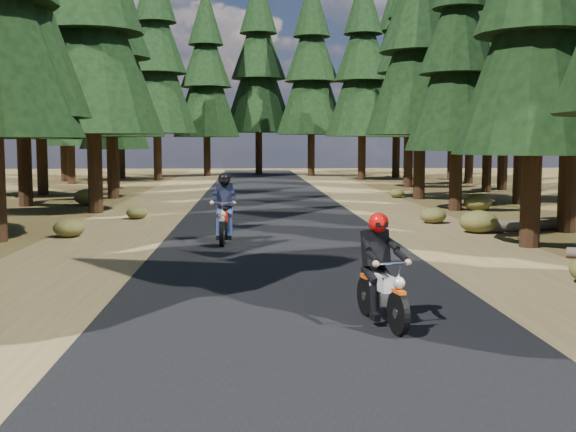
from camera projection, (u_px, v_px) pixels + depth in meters
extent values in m
plane|color=#463619|center=(292.00, 286.00, 12.82)|extent=(120.00, 120.00, 0.00)
cube|color=black|center=(280.00, 246.00, 17.79)|extent=(6.00, 100.00, 0.01)
cube|color=brown|center=(92.00, 247.00, 17.55)|extent=(3.20, 100.00, 0.01)
cube|color=brown|center=(464.00, 245.00, 18.03)|extent=(3.20, 100.00, 0.01)
cylinder|color=black|center=(532.00, 154.00, 17.37)|extent=(0.48, 0.48, 4.52)
cone|color=black|center=(536.00, 35.00, 17.08)|extent=(3.84, 3.84, 5.65)
cylinder|color=black|center=(570.00, 129.00, 20.31)|extent=(0.53, 0.53, 5.84)
cylinder|color=black|center=(94.00, 134.00, 26.00)|extent=(0.53, 0.53, 5.72)
cone|color=black|center=(91.00, 33.00, 25.64)|extent=(4.86, 4.86, 7.15)
cylinder|color=black|center=(456.00, 151.00, 26.94)|extent=(0.48, 0.48, 4.51)
cone|color=black|center=(458.00, 74.00, 26.66)|extent=(3.83, 3.83, 5.64)
cone|color=black|center=(459.00, 18.00, 26.46)|extent=(2.93, 2.93, 4.06)
cylinder|color=black|center=(23.00, 127.00, 28.73)|extent=(0.55, 0.55, 6.37)
cone|color=black|center=(20.00, 25.00, 28.33)|extent=(5.41, 5.41, 7.96)
cylinder|color=black|center=(522.00, 126.00, 29.75)|extent=(0.56, 0.56, 6.47)
cone|color=black|center=(525.00, 26.00, 29.34)|extent=(5.50, 5.50, 8.09)
cylinder|color=black|center=(112.00, 137.00, 32.79)|extent=(0.53, 0.53, 5.64)
cone|color=black|center=(110.00, 58.00, 32.44)|extent=(4.79, 4.79, 7.05)
cone|color=black|center=(109.00, 0.00, 32.18)|extent=(3.67, 3.67, 5.08)
cylinder|color=black|center=(420.00, 135.00, 32.50)|extent=(0.53, 0.53, 5.83)
cone|color=black|center=(421.00, 52.00, 32.14)|extent=(4.95, 4.95, 7.29)
cylinder|color=black|center=(41.00, 139.00, 35.04)|extent=(0.52, 0.52, 5.45)
cone|color=black|center=(39.00, 68.00, 34.70)|extent=(4.63, 4.63, 6.81)
cone|color=black|center=(37.00, 16.00, 34.45)|extent=(3.54, 3.54, 4.90)
cylinder|color=black|center=(487.00, 147.00, 37.19)|extent=(0.48, 0.48, 4.61)
cone|color=black|center=(489.00, 91.00, 36.90)|extent=(3.92, 3.92, 5.77)
cone|color=black|center=(490.00, 50.00, 36.69)|extent=(3.00, 3.00, 4.15)
cone|color=black|center=(491.00, 8.00, 36.49)|extent=(2.08, 2.08, 3.46)
cylinder|color=black|center=(115.00, 149.00, 39.45)|extent=(0.48, 0.48, 4.42)
cone|color=black|center=(114.00, 98.00, 39.17)|extent=(3.76, 3.76, 5.52)
cone|color=black|center=(113.00, 61.00, 38.97)|extent=(2.87, 2.87, 3.98)
cone|color=black|center=(112.00, 23.00, 38.77)|extent=(1.99, 1.99, 3.31)
cylinder|color=black|center=(409.00, 137.00, 41.20)|extent=(0.53, 0.53, 5.76)
cone|color=black|center=(410.00, 73.00, 40.84)|extent=(4.90, 4.90, 7.21)
cone|color=black|center=(410.00, 26.00, 40.58)|extent=(3.75, 3.75, 5.19)
cylinder|color=black|center=(71.00, 146.00, 44.52)|extent=(0.49, 0.49, 4.75)
cone|color=black|center=(69.00, 97.00, 44.22)|extent=(4.04, 4.04, 5.93)
cone|color=black|center=(68.00, 62.00, 44.00)|extent=(3.09, 3.09, 4.27)
cone|color=black|center=(67.00, 26.00, 43.79)|extent=(2.14, 2.14, 3.56)
cylinder|color=black|center=(470.00, 138.00, 45.11)|extent=(0.53, 0.53, 5.66)
cone|color=black|center=(471.00, 81.00, 44.75)|extent=(4.81, 4.81, 7.07)
cone|color=black|center=(472.00, 39.00, 44.49)|extent=(3.68, 3.68, 5.09)
cylinder|color=black|center=(503.00, 134.00, 39.04)|extent=(0.54, 0.54, 6.00)
cone|color=black|center=(506.00, 64.00, 38.66)|extent=(5.10, 5.10, 7.50)
cone|color=black|center=(507.00, 13.00, 38.39)|extent=(3.90, 3.90, 5.40)
cylinder|color=black|center=(157.00, 133.00, 48.89)|extent=(0.56, 0.56, 6.40)
cone|color=black|center=(156.00, 73.00, 48.49)|extent=(5.44, 5.44, 8.00)
cone|color=black|center=(155.00, 30.00, 48.20)|extent=(4.16, 4.16, 5.76)
cylinder|color=black|center=(362.00, 136.00, 49.65)|extent=(0.54, 0.54, 6.00)
cone|color=black|center=(363.00, 81.00, 49.27)|extent=(5.10, 5.10, 7.50)
cone|color=black|center=(363.00, 41.00, 49.00)|extent=(3.90, 3.90, 5.40)
cone|color=black|center=(363.00, 0.00, 48.73)|extent=(2.70, 2.70, 4.50)
cylinder|color=black|center=(120.00, 131.00, 51.69)|extent=(0.57, 0.57, 6.80)
cone|color=black|center=(119.00, 71.00, 51.27)|extent=(5.78, 5.78, 8.50)
cone|color=black|center=(118.00, 27.00, 50.96)|extent=(4.42, 4.42, 6.12)
cylinder|color=black|center=(396.00, 134.00, 52.77)|extent=(0.56, 0.56, 6.40)
cone|color=black|center=(397.00, 79.00, 52.37)|extent=(5.44, 5.44, 8.00)
cone|color=black|center=(398.00, 38.00, 52.08)|extent=(4.16, 4.16, 5.76)
cylinder|color=black|center=(207.00, 137.00, 55.03)|extent=(0.54, 0.54, 6.00)
cone|color=black|center=(206.00, 87.00, 54.65)|extent=(5.10, 5.10, 7.50)
cone|color=black|center=(206.00, 51.00, 54.38)|extent=(3.90, 3.90, 5.40)
cone|color=black|center=(206.00, 14.00, 54.11)|extent=(2.70, 2.70, 4.50)
cylinder|color=black|center=(311.00, 134.00, 55.43)|extent=(0.56, 0.56, 6.40)
cone|color=black|center=(311.00, 82.00, 55.03)|extent=(5.44, 5.44, 8.00)
cone|color=black|center=(312.00, 43.00, 54.74)|extent=(4.16, 4.16, 5.76)
cone|color=black|center=(312.00, 4.00, 54.45)|extent=(2.88, 2.88, 4.80)
cylinder|color=black|center=(259.00, 132.00, 58.18)|extent=(0.57, 0.57, 6.80)
cone|color=black|center=(259.00, 79.00, 57.75)|extent=(5.78, 5.78, 8.50)
cone|color=black|center=(258.00, 40.00, 57.45)|extent=(4.42, 4.42, 6.12)
cone|color=black|center=(258.00, 1.00, 57.14)|extent=(3.06, 3.06, 5.10)
cylinder|color=black|center=(64.00, 139.00, 47.62)|extent=(0.52, 0.52, 5.60)
cone|color=black|center=(62.00, 85.00, 47.27)|extent=(4.76, 4.76, 7.00)
cone|color=black|center=(61.00, 46.00, 47.01)|extent=(3.64, 3.64, 5.04)
cone|color=black|center=(60.00, 7.00, 46.76)|extent=(2.52, 2.52, 4.20)
cylinder|color=black|center=(452.00, 136.00, 48.98)|extent=(0.54, 0.54, 6.00)
cone|color=black|center=(453.00, 80.00, 48.60)|extent=(5.10, 5.10, 7.50)
cone|color=black|center=(454.00, 39.00, 48.33)|extent=(3.90, 3.90, 5.40)
cylinder|color=#4C4233|center=(564.00, 224.00, 21.32)|extent=(5.17, 1.84, 0.32)
ellipsoid|color=#474C1E|center=(69.00, 228.00, 19.44)|extent=(0.83, 0.83, 0.50)
ellipsoid|color=#474C1E|center=(137.00, 213.00, 24.11)|extent=(0.71, 0.71, 0.43)
ellipsoid|color=#474C1E|center=(479.00, 222.00, 20.35)|extent=(1.08, 1.08, 0.65)
ellipsoid|color=#474C1E|center=(478.00, 202.00, 27.08)|extent=(1.06, 1.06, 0.63)
ellipsoid|color=#474C1E|center=(88.00, 197.00, 29.42)|extent=(1.14, 1.14, 0.68)
ellipsoid|color=#474C1E|center=(397.00, 193.00, 33.43)|extent=(0.69, 0.69, 0.42)
ellipsoid|color=#474C1E|center=(433.00, 216.00, 22.79)|extent=(0.82, 0.82, 0.49)
cube|color=black|center=(382.00, 250.00, 9.94)|extent=(0.39, 0.28, 0.50)
sphere|color=red|center=(383.00, 224.00, 9.90)|extent=(0.33, 0.33, 0.28)
cube|color=black|center=(224.00, 196.00, 18.14)|extent=(0.41, 0.26, 0.57)
sphere|color=black|center=(224.00, 179.00, 18.10)|extent=(0.33, 0.33, 0.32)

